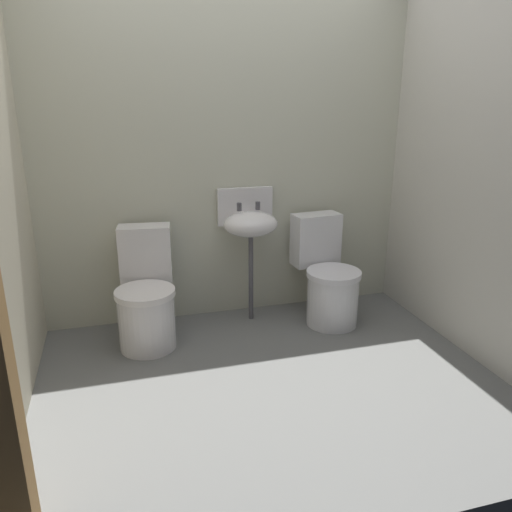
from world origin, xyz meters
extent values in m
cube|color=slate|center=(0.00, 0.00, -0.04)|extent=(3.14, 2.45, 0.08)
cube|color=beige|center=(0.00, 1.07, 1.20)|extent=(3.14, 0.10, 2.39)
cube|color=beige|center=(1.42, 0.10, 1.20)|extent=(0.10, 2.25, 2.39)
cylinder|color=white|center=(-0.67, 0.58, 0.19)|extent=(0.42, 0.42, 0.38)
cylinder|color=white|center=(-0.67, 0.58, 0.40)|extent=(0.45, 0.45, 0.04)
cube|color=white|center=(-0.64, 0.88, 0.58)|extent=(0.38, 0.22, 0.40)
cylinder|color=silver|center=(0.68, 0.58, 0.19)|extent=(0.41, 0.41, 0.38)
cylinder|color=silver|center=(0.68, 0.58, 0.40)|extent=(0.44, 0.44, 0.04)
cube|color=silver|center=(0.66, 0.88, 0.58)|extent=(0.38, 0.21, 0.40)
cylinder|color=#4C4A50|center=(0.12, 0.83, 0.33)|extent=(0.04, 0.04, 0.66)
ellipsoid|color=white|center=(0.12, 0.83, 0.75)|extent=(0.40, 0.32, 0.18)
cube|color=white|center=(0.12, 1.00, 0.85)|extent=(0.42, 0.04, 0.28)
cylinder|color=#4C4A50|center=(0.05, 0.89, 0.87)|extent=(0.04, 0.04, 0.06)
cylinder|color=#4C4A50|center=(0.19, 0.89, 0.87)|extent=(0.04, 0.04, 0.06)
camera|label=1|loc=(-0.80, -2.59, 1.67)|focal=35.39mm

